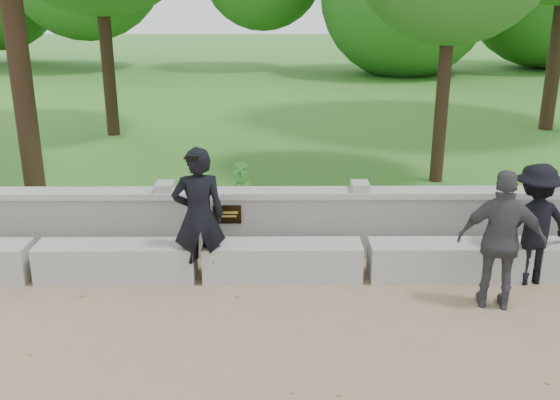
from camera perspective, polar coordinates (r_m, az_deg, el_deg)
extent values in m
plane|color=#8F7457|center=(6.06, -9.39, -14.80)|extent=(80.00, 80.00, 0.00)
cube|color=#3E6F27|center=(19.29, -3.19, 8.87)|extent=(40.00, 22.00, 0.25)
cube|color=#A8A69F|center=(7.79, -14.71, -5.44)|extent=(1.90, 0.45, 0.45)
cube|color=#A8A69F|center=(7.55, 0.23, -5.58)|extent=(1.90, 0.45, 0.45)
cube|color=#A8A69F|center=(7.83, 15.09, -5.34)|extent=(1.90, 0.45, 0.45)
cube|color=#9E9C95|center=(8.18, -6.85, -2.38)|extent=(12.50, 0.25, 0.82)
cube|color=#A8A69F|center=(8.04, -6.97, 0.62)|extent=(12.50, 0.35, 0.08)
cube|color=black|center=(7.95, -4.86, -1.33)|extent=(0.36, 0.02, 0.24)
imported|color=black|center=(7.29, -7.44, -1.50)|extent=(0.67, 0.49, 1.66)
cube|color=black|center=(6.75, -8.03, 3.75)|extent=(0.14, 0.04, 0.07)
imported|color=black|center=(7.86, 22.18, -2.07)|extent=(1.03, 0.72, 1.46)
imported|color=#3E3E43|center=(7.09, 19.61, -3.52)|extent=(0.98, 0.59, 1.56)
cylinder|color=#382619|center=(10.33, -22.98, 13.44)|extent=(0.33, 0.33, 4.81)
cylinder|color=#382619|center=(14.44, -15.62, 13.79)|extent=(0.28, 0.28, 4.11)
cylinder|color=#382619|center=(10.65, 14.70, 10.02)|extent=(0.22, 0.22, 3.21)
cylinder|color=#382619|center=(15.81, 24.18, 14.43)|extent=(0.32, 0.32, 4.76)
imported|color=#337F2B|center=(9.69, -3.60, 1.78)|extent=(0.40, 0.39, 0.56)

